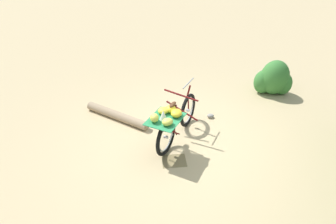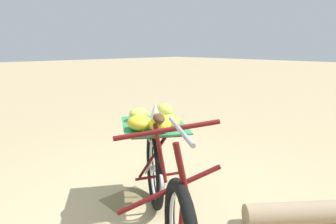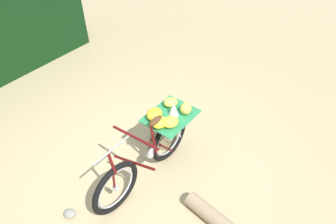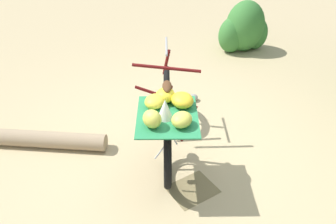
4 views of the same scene
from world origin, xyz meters
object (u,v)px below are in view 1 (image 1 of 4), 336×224
object	(u,v)px
bicycle	(175,120)
fallen_log	(117,115)
path_stone	(211,116)
shrub_cluster	(274,79)

from	to	relation	value
bicycle	fallen_log	size ratio (longest dim) A/B	1.01
bicycle	path_stone	world-z (taller)	bicycle
shrub_cluster	path_stone	xyz separation A→B (m)	(-1.86, -1.00, -0.35)
fallen_log	shrub_cluster	world-z (taller)	shrub_cluster
bicycle	fallen_log	bearing A→B (deg)	83.51
bicycle	fallen_log	distance (m)	1.57
bicycle	path_stone	xyz separation A→B (m)	(0.92, 0.78, -0.46)
bicycle	shrub_cluster	xyz separation A→B (m)	(2.78, 1.78, -0.11)
fallen_log	bicycle	bearing A→B (deg)	-38.52
shrub_cluster	path_stone	world-z (taller)	shrub_cluster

